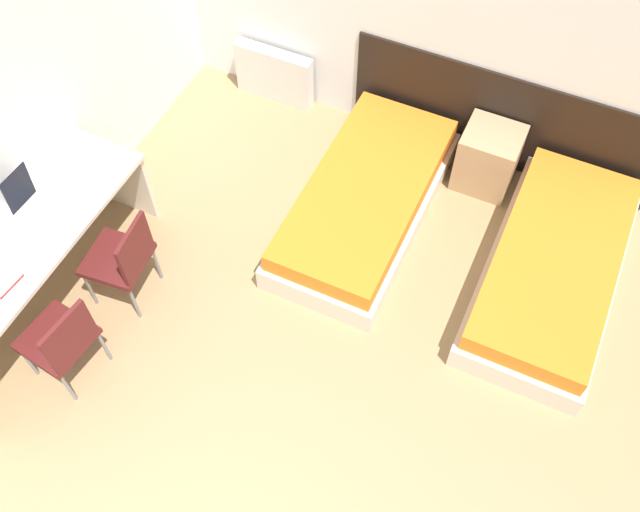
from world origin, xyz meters
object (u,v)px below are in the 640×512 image
object	(u,v)px
bed_near_window	(365,201)
chair_near_laptop	(123,257)
bed_near_door	(552,269)
chair_near_notebook	(61,339)
laptop	(34,204)
nightstand	(488,158)

from	to	relation	value
bed_near_window	chair_near_laptop	size ratio (longest dim) A/B	2.36
bed_near_window	bed_near_door	distance (m)	1.53
chair_near_notebook	laptop	xyz separation A→B (m)	(-0.60, 0.67, 0.34)
bed_near_door	chair_near_laptop	world-z (taller)	chair_near_laptop
bed_near_door	chair_near_laptop	distance (m)	3.17
chair_near_laptop	chair_near_notebook	xyz separation A→B (m)	(-0.00, -0.72, 0.00)
chair_near_laptop	chair_near_notebook	size ratio (longest dim) A/B	1.00
nightstand	bed_near_window	bearing A→B (deg)	-134.56
bed_near_door	chair_near_notebook	xyz separation A→B (m)	(-2.82, -2.14, 0.29)
bed_near_door	chair_near_laptop	size ratio (longest dim) A/B	2.36
bed_near_door	chair_near_notebook	bearing A→B (deg)	-142.86
bed_near_door	laptop	bearing A→B (deg)	-156.86
bed_near_window	chair_near_notebook	size ratio (longest dim) A/B	2.36
laptop	bed_near_door	bearing A→B (deg)	25.59
laptop	nightstand	bearing A→B (deg)	42.63
bed_near_door	chair_near_notebook	distance (m)	3.55
nightstand	chair_near_laptop	size ratio (longest dim) A/B	0.66
nightstand	laptop	bearing A→B (deg)	-139.83
bed_near_window	nightstand	bearing A→B (deg)	45.44
bed_near_door	laptop	size ratio (longest dim) A/B	5.77
bed_near_window	chair_near_notebook	world-z (taller)	chair_near_notebook
nightstand	chair_near_laptop	bearing A→B (deg)	-133.12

